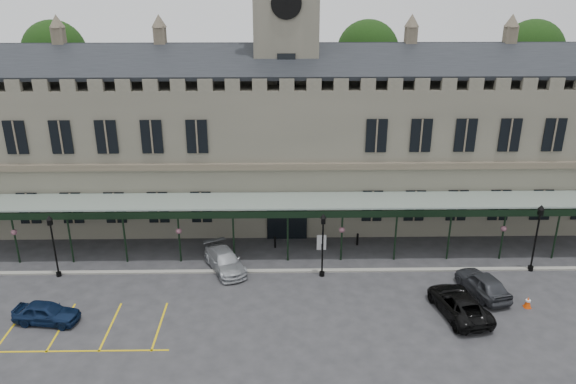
{
  "coord_description": "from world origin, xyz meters",
  "views": [
    {
      "loc": [
        -0.62,
        -30.07,
        20.33
      ],
      "look_at": [
        0.0,
        6.0,
        6.0
      ],
      "focal_mm": 35.0,
      "sensor_mm": 36.0,
      "label": 1
    }
  ],
  "objects_px": {
    "car_van": "(459,304)",
    "station_building": "(286,144)",
    "lamp_post_mid": "(323,240)",
    "lamp_post_right": "(537,232)",
    "car_taxi": "(225,260)",
    "car_left_a": "(46,313)",
    "sign_board": "(322,243)",
    "car_right_a": "(483,283)",
    "traffic_cone": "(528,302)",
    "lamp_post_left": "(53,241)",
    "clock_tower": "(286,65)"
  },
  "relations": [
    {
      "from": "lamp_post_mid",
      "to": "car_left_a",
      "type": "distance_m",
      "value": 18.34
    },
    {
      "from": "car_taxi",
      "to": "lamp_post_right",
      "type": "bearing_deg",
      "value": -26.52
    },
    {
      "from": "lamp_post_mid",
      "to": "sign_board",
      "type": "xyz_separation_m",
      "value": [
        0.25,
        3.99,
        -2.25
      ]
    },
    {
      "from": "lamp_post_mid",
      "to": "car_taxi",
      "type": "height_order",
      "value": "lamp_post_mid"
    },
    {
      "from": "clock_tower",
      "to": "car_right_a",
      "type": "relative_size",
      "value": 5.43
    },
    {
      "from": "station_building",
      "to": "car_left_a",
      "type": "xyz_separation_m",
      "value": [
        -15.0,
        -16.42,
        -5.78
      ]
    },
    {
      "from": "car_left_a",
      "to": "lamp_post_left",
      "type": "bearing_deg",
      "value": 21.59
    },
    {
      "from": "traffic_cone",
      "to": "car_van",
      "type": "bearing_deg",
      "value": -172.14
    },
    {
      "from": "lamp_post_mid",
      "to": "lamp_post_right",
      "type": "xyz_separation_m",
      "value": [
        15.2,
        0.52,
        0.19
      ]
    },
    {
      "from": "car_taxi",
      "to": "car_van",
      "type": "distance_m",
      "value": 16.39
    },
    {
      "from": "sign_board",
      "to": "clock_tower",
      "type": "bearing_deg",
      "value": 109.85
    },
    {
      "from": "station_building",
      "to": "traffic_cone",
      "type": "distance_m",
      "value": 22.53
    },
    {
      "from": "traffic_cone",
      "to": "car_taxi",
      "type": "xyz_separation_m",
      "value": [
        -19.97,
        5.32,
        0.33
      ]
    },
    {
      "from": "station_building",
      "to": "lamp_post_right",
      "type": "distance_m",
      "value": 20.79
    },
    {
      "from": "lamp_post_right",
      "to": "traffic_cone",
      "type": "xyz_separation_m",
      "value": [
        -2.21,
        -4.76,
        -2.69
      ]
    },
    {
      "from": "clock_tower",
      "to": "sign_board",
      "type": "height_order",
      "value": "clock_tower"
    },
    {
      "from": "lamp_post_mid",
      "to": "traffic_cone",
      "type": "xyz_separation_m",
      "value": [
        12.99,
        -4.24,
        -2.49
      ]
    },
    {
      "from": "clock_tower",
      "to": "car_taxi",
      "type": "bearing_deg",
      "value": -114.49
    },
    {
      "from": "car_left_a",
      "to": "car_right_a",
      "type": "bearing_deg",
      "value": -76.09
    },
    {
      "from": "clock_tower",
      "to": "lamp_post_right",
      "type": "relative_size",
      "value": 4.8
    },
    {
      "from": "car_left_a",
      "to": "clock_tower",
      "type": "bearing_deg",
      "value": -34.13
    },
    {
      "from": "sign_board",
      "to": "car_left_a",
      "type": "distance_m",
      "value": 19.98
    },
    {
      "from": "traffic_cone",
      "to": "sign_board",
      "type": "bearing_deg",
      "value": 147.13
    },
    {
      "from": "clock_tower",
      "to": "car_van",
      "type": "height_order",
      "value": "clock_tower"
    },
    {
      "from": "station_building",
      "to": "car_taxi",
      "type": "xyz_separation_m",
      "value": [
        -4.58,
        -9.97,
        -5.76
      ]
    },
    {
      "from": "lamp_post_mid",
      "to": "car_van",
      "type": "distance_m",
      "value": 9.85
    },
    {
      "from": "lamp_post_left",
      "to": "lamp_post_mid",
      "type": "distance_m",
      "value": 18.75
    },
    {
      "from": "car_taxi",
      "to": "station_building",
      "type": "bearing_deg",
      "value": 40.24
    },
    {
      "from": "car_taxi",
      "to": "clock_tower",
      "type": "bearing_deg",
      "value": 40.42
    },
    {
      "from": "car_van",
      "to": "car_right_a",
      "type": "bearing_deg",
      "value": -145.61
    },
    {
      "from": "car_left_a",
      "to": "car_taxi",
      "type": "xyz_separation_m",
      "value": [
        10.42,
        6.45,
        0.02
      ]
    },
    {
      "from": "car_left_a",
      "to": "traffic_cone",
      "type": "bearing_deg",
      "value": -79.73
    },
    {
      "from": "car_taxi",
      "to": "car_van",
      "type": "xyz_separation_m",
      "value": [
        15.26,
        -5.97,
        0.03
      ]
    },
    {
      "from": "car_left_a",
      "to": "car_right_a",
      "type": "distance_m",
      "value": 28.14
    },
    {
      "from": "lamp_post_right",
      "to": "clock_tower",
      "type": "bearing_deg",
      "value": 148.92
    },
    {
      "from": "car_van",
      "to": "station_building",
      "type": "bearing_deg",
      "value": -67.14
    },
    {
      "from": "sign_board",
      "to": "lamp_post_mid",
      "type": "bearing_deg",
      "value": -94.18
    },
    {
      "from": "traffic_cone",
      "to": "car_right_a",
      "type": "height_order",
      "value": "car_right_a"
    },
    {
      "from": "lamp_post_left",
      "to": "car_right_a",
      "type": "bearing_deg",
      "value": -5.49
    },
    {
      "from": "sign_board",
      "to": "car_taxi",
      "type": "distance_m",
      "value": 7.8
    },
    {
      "from": "sign_board",
      "to": "car_right_a",
      "type": "relative_size",
      "value": 0.28
    },
    {
      "from": "clock_tower",
      "to": "lamp_post_mid",
      "type": "xyz_separation_m",
      "value": [
        2.4,
        -11.14,
        -10.24
      ]
    },
    {
      "from": "sign_board",
      "to": "car_left_a",
      "type": "relative_size",
      "value": 0.31
    },
    {
      "from": "traffic_cone",
      "to": "clock_tower",
      "type": "bearing_deg",
      "value": 135.03
    },
    {
      "from": "traffic_cone",
      "to": "station_building",
      "type": "bearing_deg",
      "value": 135.19
    },
    {
      "from": "sign_board",
      "to": "lamp_post_left",
      "type": "bearing_deg",
      "value": -169.48
    },
    {
      "from": "car_right_a",
      "to": "station_building",
      "type": "bearing_deg",
      "value": -61.83
    },
    {
      "from": "sign_board",
      "to": "station_building",
      "type": "bearing_deg",
      "value": 110.08
    },
    {
      "from": "station_building",
      "to": "traffic_cone",
      "type": "relative_size",
      "value": 78.05
    },
    {
      "from": "clock_tower",
      "to": "car_right_a",
      "type": "distance_m",
      "value": 22.54
    }
  ]
}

